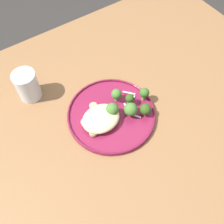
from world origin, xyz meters
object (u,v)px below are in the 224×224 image
Objects in this scene: seared_scallop_on_noodles at (101,120)px; broccoli_floret_tall_stalk at (131,109)px; broccoli_floret_center_pile at (144,93)px; broccoli_floret_beside_noodles at (112,110)px; seared_scallop_left_edge at (93,106)px; broccoli_floret_front_edge at (116,94)px; water_glass at (28,87)px; seared_scallop_tiny_bay at (110,122)px; seared_scallop_right_edge at (93,133)px; dinner_plate at (112,114)px; seared_scallop_front_small at (113,111)px; seared_scallop_half_hidden at (85,122)px; broccoli_floret_near_rim at (130,99)px; broccoli_floret_left_leaning at (145,109)px; seared_scallop_large_seared at (109,115)px.

broccoli_floret_tall_stalk is (-0.09, 0.03, 0.02)m from seared_scallop_on_noodles.
broccoli_floret_beside_noodles reaches higher than broccoli_floret_center_pile.
broccoli_floret_beside_noodles is (0.13, -0.00, 0.00)m from broccoli_floret_center_pile.
seared_scallop_left_edge is 0.50× the size of broccoli_floret_front_edge.
seared_scallop_left_edge is at bearing 130.10° from water_glass.
seared_scallop_tiny_bay is 1.30× the size of seared_scallop_right_edge.
broccoli_floret_center_pile reaches higher than dinner_plate.
broccoli_floret_center_pile is at bearing -161.15° from broccoli_floret_tall_stalk.
seared_scallop_on_noodles is 0.30× the size of water_glass.
seared_scallop_front_small is 0.06m from broccoli_floret_tall_stalk.
broccoli_floret_near_rim is at bearing 174.64° from seared_scallop_half_hidden.
broccoli_floret_center_pile reaches higher than seared_scallop_on_noodles.
broccoli_floret_near_rim is at bearing -174.83° from broccoli_floret_beside_noodles.
broccoli_floret_tall_stalk is 0.08m from broccoli_floret_center_pile.
broccoli_floret_left_leaning is at bearing 157.23° from seared_scallop_on_noodles.
seared_scallop_tiny_bay is 0.07m from seared_scallop_right_edge.
broccoli_floret_front_edge is at bearing -139.26° from dinner_plate.
seared_scallop_large_seared reaches higher than dinner_plate.
broccoli_floret_tall_stalk is at bearing 138.73° from seared_scallop_front_small.
seared_scallop_tiny_bay and seared_scallop_front_small have the same top height.
broccoli_floret_left_leaning is at bearing 114.92° from broccoli_floret_front_edge.
seared_scallop_tiny_bay is at bearing 43.27° from broccoli_floret_front_edge.
broccoli_floret_beside_noodles reaches higher than seared_scallop_tiny_bay.
broccoli_floret_front_edge is at bearing 140.36° from water_glass.
seared_scallop_left_edge is (-0.01, -0.06, 0.00)m from seared_scallop_on_noodles.
seared_scallop_tiny_bay is 0.30m from water_glass.
water_glass is (0.26, -0.23, 0.01)m from broccoli_floret_near_rim.
broccoli_floret_near_rim is at bearing 179.76° from seared_scallop_front_small.
dinner_plate is 0.30m from water_glass.
broccoli_floret_near_rim is (-0.08, -0.00, 0.02)m from seared_scallop_large_seared.
broccoli_floret_near_rim is at bearing 179.66° from dinner_plate.
seared_scallop_tiny_bay is at bearing 122.38° from water_glass.
dinner_plate is 2.72× the size of water_glass.
broccoli_floret_front_edge is at bearing -136.73° from seared_scallop_tiny_bay.
seared_scallop_on_noodles is at bearing -22.77° from broccoli_floret_left_leaning.
dinner_plate is 0.10m from seared_scallop_right_edge.
seared_scallop_right_edge is 0.21m from broccoli_floret_center_pile.
seared_scallop_half_hidden is at bearing -13.71° from broccoli_floret_beside_noodles.
broccoli_floret_tall_stalk reaches higher than broccoli_floret_left_leaning.
seared_scallop_half_hidden is 0.44× the size of broccoli_floret_front_edge.
broccoli_floret_front_edge reaches higher than broccoli_floret_left_leaning.
dinner_plate is 12.33× the size of seared_scallop_half_hidden.
seared_scallop_left_edge is at bearing -80.23° from seared_scallop_tiny_bay.
broccoli_floret_tall_stalk is (-0.14, 0.01, 0.02)m from seared_scallop_right_edge.
seared_scallop_on_noodles is 0.55× the size of broccoli_floret_beside_noodles.
broccoli_floret_center_pile is at bearing -123.93° from broccoli_floret_left_leaning.
water_glass is at bearing -48.31° from broccoli_floret_tall_stalk.
dinner_plate is 5.46× the size of broccoli_floret_center_pile.
broccoli_floret_center_pile is 1.10× the size of broccoli_floret_left_leaning.
seared_scallop_front_small is at bearing -0.24° from broccoli_floret_near_rim.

